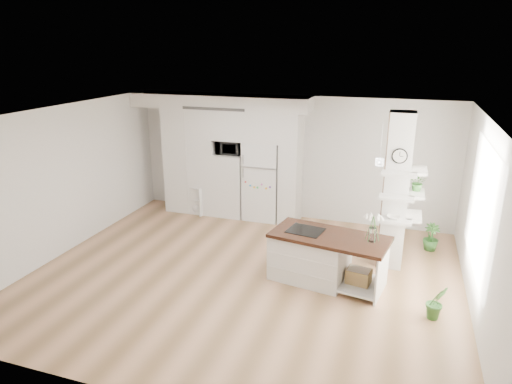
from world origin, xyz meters
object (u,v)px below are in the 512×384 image
bookshelf (196,201)px  floor_plant_a (436,302)px  refrigerator (263,180)px  kitchen_island (317,255)px

bookshelf → floor_plant_a: 5.81m
refrigerator → bookshelf: 1.67m
refrigerator → kitchen_island: size_ratio=0.89×
refrigerator → floor_plant_a: size_ratio=3.35×
kitchen_island → bookshelf: bearing=155.0°
refrigerator → bookshelf: size_ratio=2.68×
bookshelf → floor_plant_a: bookshelf is taller
refrigerator → kitchen_island: bearing=-55.0°
refrigerator → bookshelf: bearing=-173.0°
refrigerator → floor_plant_a: refrigerator is taller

